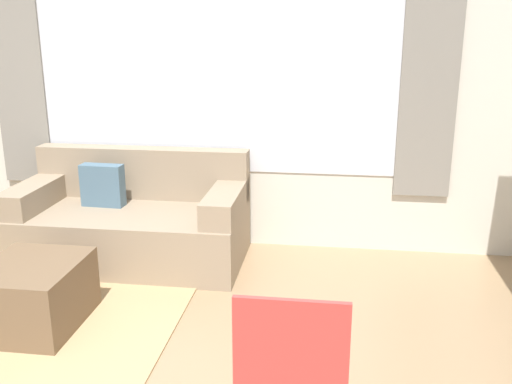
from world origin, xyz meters
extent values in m
cube|color=silver|center=(0.00, 2.94, 1.35)|extent=(6.76, 0.07, 2.70)
cube|color=white|center=(0.00, 2.90, 1.45)|extent=(3.06, 0.01, 1.60)
cube|color=gray|center=(-1.70, 2.89, 1.45)|extent=(0.44, 0.03, 1.90)
cube|color=gray|center=(1.70, 2.89, 1.45)|extent=(0.44, 0.03, 1.90)
cube|color=gray|center=(-0.60, 2.39, 0.22)|extent=(1.80, 0.92, 0.43)
cube|color=gray|center=(-0.60, 2.76, 0.64)|extent=(1.80, 0.18, 0.43)
cube|color=gray|center=(-1.38, 2.39, 0.53)|extent=(0.24, 0.86, 0.20)
cube|color=gray|center=(0.18, 2.39, 0.53)|extent=(0.24, 0.86, 0.20)
cube|color=slate|center=(-0.85, 2.48, 0.60)|extent=(0.35, 0.14, 0.34)
cube|color=brown|center=(-0.84, 1.30, 0.21)|extent=(0.58, 0.68, 0.42)
cylinder|color=#CC3D38|center=(0.64, 0.59, 0.22)|extent=(0.02, 0.02, 0.44)
cube|color=#CC3D38|center=(0.85, 0.38, 0.45)|extent=(0.44, 0.46, 0.02)
cube|color=#CC3D38|center=(0.85, 0.17, 0.66)|extent=(0.44, 0.02, 0.40)
camera|label=1|loc=(0.98, -1.72, 1.82)|focal=40.00mm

